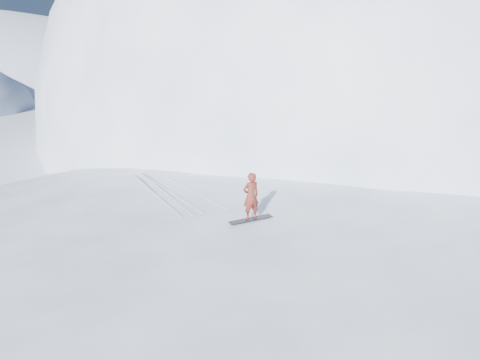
{
  "coord_description": "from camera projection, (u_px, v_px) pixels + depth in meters",
  "views": [
    {
      "loc": [
        -4.66,
        -11.67,
        7.75
      ],
      "look_at": [
        0.43,
        1.58,
        3.5
      ],
      "focal_mm": 32.0,
      "sensor_mm": 36.0,
      "label": 1
    }
  ],
  "objects": [
    {
      "name": "ground",
      "position": [
        245.0,
        294.0,
        14.26
      ],
      "size": [
        400.0,
        400.0,
        0.0
      ],
      "primitive_type": "plane",
      "color": "white",
      "rests_on": "ground"
    },
    {
      "name": "near_ridge",
      "position": [
        241.0,
        252.0,
        17.29
      ],
      "size": [
        36.0,
        28.0,
        4.8
      ],
      "primitive_type": "ellipsoid",
      "color": "white",
      "rests_on": "ground"
    },
    {
      "name": "summit_peak",
      "position": [
        348.0,
        129.0,
        45.06
      ],
      "size": [
        60.0,
        56.0,
        56.0
      ],
      "primitive_type": "ellipsoid",
      "color": "white",
      "rests_on": "ground"
    },
    {
      "name": "peak_shoulder",
      "position": [
        268.0,
        149.0,
        35.58
      ],
      "size": [
        28.0,
        24.0,
        18.0
      ],
      "primitive_type": "ellipsoid",
      "color": "white",
      "rests_on": "ground"
    },
    {
      "name": "wind_bumps",
      "position": [
        210.0,
        268.0,
        15.96
      ],
      "size": [
        16.0,
        14.4,
        1.0
      ],
      "color": "white",
      "rests_on": "ground"
    },
    {
      "name": "snowboard",
      "position": [
        251.0,
        219.0,
        14.23
      ],
      "size": [
        1.58,
        0.48,
        0.03
      ],
      "primitive_type": "cube",
      "rotation": [
        0.0,
        0.0,
        0.12
      ],
      "color": "black",
      "rests_on": "near_ridge"
    },
    {
      "name": "snowboarder",
      "position": [
        251.0,
        196.0,
        14.0
      ],
      "size": [
        0.62,
        0.45,
        1.6
      ],
      "primitive_type": "imported",
      "rotation": [
        0.0,
        0.0,
        3.26
      ],
      "color": "maroon",
      "rests_on": "snowboard"
    },
    {
      "name": "board_tracks",
      "position": [
        169.0,
        191.0,
        17.16
      ],
      "size": [
        2.61,
        5.95,
        0.04
      ],
      "color": "silver",
      "rests_on": "ground"
    }
  ]
}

